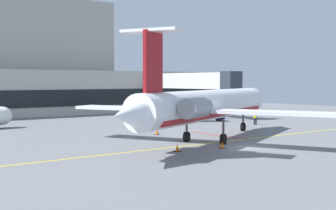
{
  "coord_description": "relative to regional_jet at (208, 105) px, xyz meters",
  "views": [
    {
      "loc": [
        -28.07,
        -25.85,
        5.41
      ],
      "look_at": [
        0.04,
        10.48,
        3.0
      ],
      "focal_mm": 49.8,
      "sensor_mm": 36.0,
      "label": 1
    }
  ],
  "objects": [
    {
      "name": "marshaller",
      "position": [
        15.6,
        8.36,
        -2.27
      ],
      "size": [
        0.62,
        0.67,
        1.91
      ],
      "color": "#191E33",
      "rests_on": "ground"
    },
    {
      "name": "jet_bridge_west",
      "position": [
        18.68,
        24.4,
        2.08
      ],
      "size": [
        2.4,
        21.22,
        6.71
      ],
      "color": "silver",
      "rests_on": "ground"
    },
    {
      "name": "safety_cone_alpha",
      "position": [
        -0.18,
        7.26,
        -3.0
      ],
      "size": [
        0.47,
        0.47,
        0.55
      ],
      "color": "orange",
      "rests_on": "ground"
    },
    {
      "name": "ground",
      "position": [
        0.39,
        -4.24,
        -3.29
      ],
      "size": [
        120.0,
        120.0,
        0.11
      ],
      "color": "slate"
    },
    {
      "name": "baggage_tug",
      "position": [
        14.06,
        15.75,
        -2.28
      ],
      "size": [
        4.35,
        3.46,
        2.09
      ],
      "color": "#19389E",
      "rests_on": "ground"
    },
    {
      "name": "regional_jet",
      "position": [
        0.0,
        0.0,
        0.0
      ],
      "size": [
        28.38,
        23.26,
        8.9
      ],
      "color": "white",
      "rests_on": "ground"
    },
    {
      "name": "pushback_tractor",
      "position": [
        20.26,
        21.51,
        -2.2
      ],
      "size": [
        3.75,
        3.64,
        2.35
      ],
      "color": "#E5B20C",
      "rests_on": "ground"
    },
    {
      "name": "safety_cone_bravo",
      "position": [
        -1.62,
        -3.5,
        -3.0
      ],
      "size": [
        0.47,
        0.47,
        0.55
      ],
      "color": "orange",
      "rests_on": "ground"
    },
    {
      "name": "safety_cone_charlie",
      "position": [
        -5.59,
        -2.68,
        -3.0
      ],
      "size": [
        0.47,
        0.47,
        0.55
      ],
      "color": "orange",
      "rests_on": "ground"
    },
    {
      "name": "terminal_building",
      "position": [
        -0.1,
        41.8,
        4.05
      ],
      "size": [
        71.8,
        11.21,
        18.77
      ],
      "color": "#B7B2A8",
      "rests_on": "ground"
    }
  ]
}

